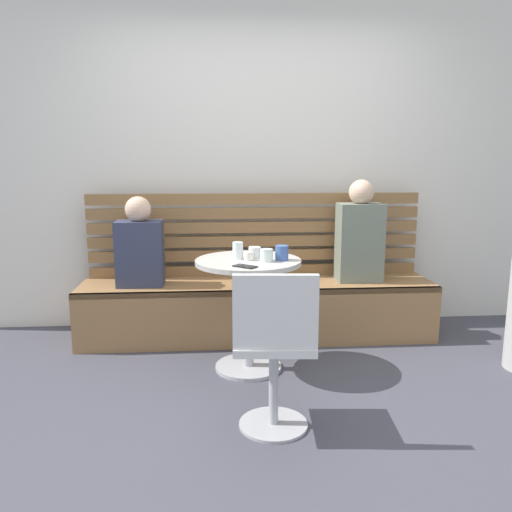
{
  "coord_description": "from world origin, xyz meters",
  "views": [
    {
      "loc": [
        -0.31,
        -2.57,
        1.37
      ],
      "look_at": [
        -0.06,
        0.66,
        0.75
      ],
      "focal_mm": 35.53,
      "sensor_mm": 36.0,
      "label": 1
    }
  ],
  "objects_px": {
    "cafe_table": "(248,293)",
    "cup_espresso_small": "(249,256)",
    "cup_mug_blue": "(282,253)",
    "cup_ceramic_white": "(255,252)",
    "person_child_left": "(140,246)",
    "cup_water_clear": "(238,250)",
    "cup_glass_short": "(267,255)",
    "phone_on_table": "(245,266)",
    "booth_bench": "(258,310)",
    "white_chair": "(274,346)",
    "person_adult": "(360,236)"
  },
  "relations": [
    {
      "from": "white_chair",
      "to": "cup_glass_short",
      "type": "bearing_deg",
      "value": 87.12
    },
    {
      "from": "white_chair",
      "to": "phone_on_table",
      "type": "bearing_deg",
      "value": 100.74
    },
    {
      "from": "cup_espresso_small",
      "to": "cup_water_clear",
      "type": "height_order",
      "value": "cup_water_clear"
    },
    {
      "from": "booth_bench",
      "to": "cup_glass_short",
      "type": "height_order",
      "value": "cup_glass_short"
    },
    {
      "from": "cafe_table",
      "to": "cup_water_clear",
      "type": "distance_m",
      "value": 0.29
    },
    {
      "from": "cafe_table",
      "to": "cup_mug_blue",
      "type": "height_order",
      "value": "cup_mug_blue"
    },
    {
      "from": "white_chair",
      "to": "cup_water_clear",
      "type": "distance_m",
      "value": 0.91
    },
    {
      "from": "person_adult",
      "to": "cup_ceramic_white",
      "type": "bearing_deg",
      "value": -147.14
    },
    {
      "from": "booth_bench",
      "to": "cup_espresso_small",
      "type": "distance_m",
      "value": 0.84
    },
    {
      "from": "cafe_table",
      "to": "phone_on_table",
      "type": "bearing_deg",
      "value": -98.15
    },
    {
      "from": "person_child_left",
      "to": "cup_ceramic_white",
      "type": "bearing_deg",
      "value": -32.7
    },
    {
      "from": "cup_water_clear",
      "to": "cup_glass_short",
      "type": "distance_m",
      "value": 0.21
    },
    {
      "from": "cup_water_clear",
      "to": "phone_on_table",
      "type": "relative_size",
      "value": 0.79
    },
    {
      "from": "booth_bench",
      "to": "cafe_table",
      "type": "distance_m",
      "value": 0.68
    },
    {
      "from": "person_adult",
      "to": "cup_espresso_small",
      "type": "distance_m",
      "value": 1.11
    },
    {
      "from": "person_adult",
      "to": "cup_mug_blue",
      "type": "relative_size",
      "value": 8.23
    },
    {
      "from": "booth_bench",
      "to": "cup_ceramic_white",
      "type": "bearing_deg",
      "value": -96.79
    },
    {
      "from": "cafe_table",
      "to": "cup_mug_blue",
      "type": "relative_size",
      "value": 7.79
    },
    {
      "from": "cafe_table",
      "to": "cup_ceramic_white",
      "type": "xyz_separation_m",
      "value": [
        0.05,
        0.06,
        0.26
      ]
    },
    {
      "from": "cup_mug_blue",
      "to": "cup_ceramic_white",
      "type": "distance_m",
      "value": 0.2
    },
    {
      "from": "cup_espresso_small",
      "to": "cup_mug_blue",
      "type": "bearing_deg",
      "value": -3.15
    },
    {
      "from": "cafe_table",
      "to": "cup_water_clear",
      "type": "bearing_deg",
      "value": 157.34
    },
    {
      "from": "cup_espresso_small",
      "to": "cafe_table",
      "type": "bearing_deg",
      "value": 92.35
    },
    {
      "from": "person_child_left",
      "to": "cup_mug_blue",
      "type": "bearing_deg",
      "value": -32.63
    },
    {
      "from": "cup_water_clear",
      "to": "cup_ceramic_white",
      "type": "bearing_deg",
      "value": 18.1
    },
    {
      "from": "cup_ceramic_white",
      "to": "cup_water_clear",
      "type": "distance_m",
      "value": 0.12
    },
    {
      "from": "white_chair",
      "to": "cup_mug_blue",
      "type": "distance_m",
      "value": 0.85
    },
    {
      "from": "white_chair",
      "to": "cup_espresso_small",
      "type": "height_order",
      "value": "white_chair"
    },
    {
      "from": "cafe_table",
      "to": "booth_bench",
      "type": "bearing_deg",
      "value": 79.56
    },
    {
      "from": "phone_on_table",
      "to": "person_adult",
      "type": "bearing_deg",
      "value": -8.07
    },
    {
      "from": "person_child_left",
      "to": "cup_glass_short",
      "type": "relative_size",
      "value": 8.33
    },
    {
      "from": "booth_bench",
      "to": "person_adult",
      "type": "xyz_separation_m",
      "value": [
        0.79,
        0.01,
        0.57
      ]
    },
    {
      "from": "white_chair",
      "to": "cup_water_clear",
      "type": "relative_size",
      "value": 7.73
    },
    {
      "from": "person_adult",
      "to": "cup_water_clear",
      "type": "relative_size",
      "value": 7.1
    },
    {
      "from": "person_adult",
      "to": "booth_bench",
      "type": "bearing_deg",
      "value": -179.07
    },
    {
      "from": "cafe_table",
      "to": "cup_glass_short",
      "type": "height_order",
      "value": "cup_glass_short"
    },
    {
      "from": "person_adult",
      "to": "cup_glass_short",
      "type": "xyz_separation_m",
      "value": [
        -0.79,
        -0.69,
        -0.01
      ]
    },
    {
      "from": "cup_glass_short",
      "to": "cup_ceramic_white",
      "type": "bearing_deg",
      "value": 116.64
    },
    {
      "from": "booth_bench",
      "to": "white_chair",
      "type": "xyz_separation_m",
      "value": [
        -0.03,
        -1.42,
        0.24
      ]
    },
    {
      "from": "cup_ceramic_white",
      "to": "cup_water_clear",
      "type": "xyz_separation_m",
      "value": [
        -0.11,
        -0.04,
        0.02
      ]
    },
    {
      "from": "booth_bench",
      "to": "cafe_table",
      "type": "relative_size",
      "value": 3.65
    },
    {
      "from": "cup_mug_blue",
      "to": "phone_on_table",
      "type": "xyz_separation_m",
      "value": [
        -0.24,
        -0.19,
        -0.04
      ]
    },
    {
      "from": "cup_glass_short",
      "to": "phone_on_table",
      "type": "relative_size",
      "value": 0.57
    },
    {
      "from": "person_adult",
      "to": "cup_glass_short",
      "type": "distance_m",
      "value": 1.04
    },
    {
      "from": "cup_espresso_small",
      "to": "cup_ceramic_white",
      "type": "xyz_separation_m",
      "value": [
        0.05,
        0.09,
        0.01
      ]
    },
    {
      "from": "person_adult",
      "to": "cup_water_clear",
      "type": "height_order",
      "value": "person_adult"
    },
    {
      "from": "cup_glass_short",
      "to": "cup_mug_blue",
      "type": "bearing_deg",
      "value": 19.06
    },
    {
      "from": "cafe_table",
      "to": "cup_espresso_small",
      "type": "bearing_deg",
      "value": -87.65
    },
    {
      "from": "cup_mug_blue",
      "to": "cup_ceramic_white",
      "type": "relative_size",
      "value": 1.19
    },
    {
      "from": "cup_mug_blue",
      "to": "cup_water_clear",
      "type": "height_order",
      "value": "cup_water_clear"
    }
  ]
}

